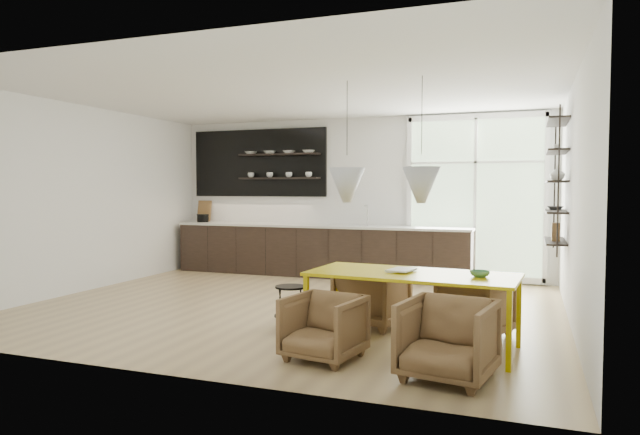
{
  "coord_description": "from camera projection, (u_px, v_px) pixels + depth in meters",
  "views": [
    {
      "loc": [
        3.04,
        -7.08,
        1.62
      ],
      "look_at": [
        0.2,
        0.6,
        1.19
      ],
      "focal_mm": 32.0,
      "sensor_mm": 36.0,
      "label": 1
    }
  ],
  "objects": [
    {
      "name": "armchair_back_right",
      "position": [
        476.0,
        308.0,
        6.22
      ],
      "size": [
        0.88,
        0.89,
        0.62
      ],
      "primitive_type": "imported",
      "rotation": [
        0.0,
        0.0,
        2.73
      ],
      "color": "brown",
      "rests_on": "ground"
    },
    {
      "name": "armchair_front_left",
      "position": [
        324.0,
        327.0,
        5.36
      ],
      "size": [
        0.76,
        0.78,
        0.61
      ],
      "primitive_type": "imported",
      "rotation": [
        0.0,
        0.0,
        -0.18
      ],
      "color": "brown",
      "rests_on": "ground"
    },
    {
      "name": "wire_stool",
      "position": [
        291.0,
        301.0,
        6.61
      ],
      "size": [
        0.38,
        0.38,
        0.48
      ],
      "rotation": [
        0.0,
        0.0,
        -0.25
      ],
      "color": "black",
      "rests_on": "ground"
    },
    {
      "name": "kitchen_run",
      "position": [
        314.0,
        243.0,
        10.5
      ],
      "size": [
        5.54,
        0.69,
        2.75
      ],
      "color": "black",
      "rests_on": "ground"
    },
    {
      "name": "table_book",
      "position": [
        391.0,
        269.0,
        5.91
      ],
      "size": [
        0.29,
        0.35,
        0.03
      ],
      "primitive_type": "imported",
      "rotation": [
        0.0,
        0.0,
        -0.21
      ],
      "color": "white",
      "rests_on": "dining_table"
    },
    {
      "name": "room",
      "position": [
        356.0,
        198.0,
        8.52
      ],
      "size": [
        7.02,
        6.01,
        2.91
      ],
      "color": "tan",
      "rests_on": "ground"
    },
    {
      "name": "armchair_front_right",
      "position": [
        448.0,
        340.0,
        4.79
      ],
      "size": [
        0.85,
        0.87,
        0.68
      ],
      "primitive_type": "imported",
      "rotation": [
        0.0,
        0.0,
        -0.18
      ],
      "color": "brown",
      "rests_on": "ground"
    },
    {
      "name": "right_shelving",
      "position": [
        556.0,
        185.0,
        7.62
      ],
      "size": [
        0.26,
        1.22,
        1.9
      ],
      "color": "black",
      "rests_on": "ground"
    },
    {
      "name": "armchair_back_left",
      "position": [
        372.0,
        297.0,
        6.68
      ],
      "size": [
        0.85,
        0.87,
        0.67
      ],
      "primitive_type": "imported",
      "rotation": [
        0.0,
        0.0,
        2.93
      ],
      "color": "brown",
      "rests_on": "ground"
    },
    {
      "name": "table_bowl",
      "position": [
        480.0,
        274.0,
        5.5
      ],
      "size": [
        0.23,
        0.23,
        0.06
      ],
      "primitive_type": "imported",
      "rotation": [
        0.0,
        0.0,
        0.21
      ],
      "color": "#4D8A58",
      "rests_on": "dining_table"
    },
    {
      "name": "dining_table",
      "position": [
        412.0,
        278.0,
        5.77
      ],
      "size": [
        2.14,
        1.1,
        0.76
      ],
      "rotation": [
        0.0,
        0.0,
        -0.08
      ],
      "color": "#C9B104",
      "rests_on": "ground"
    }
  ]
}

